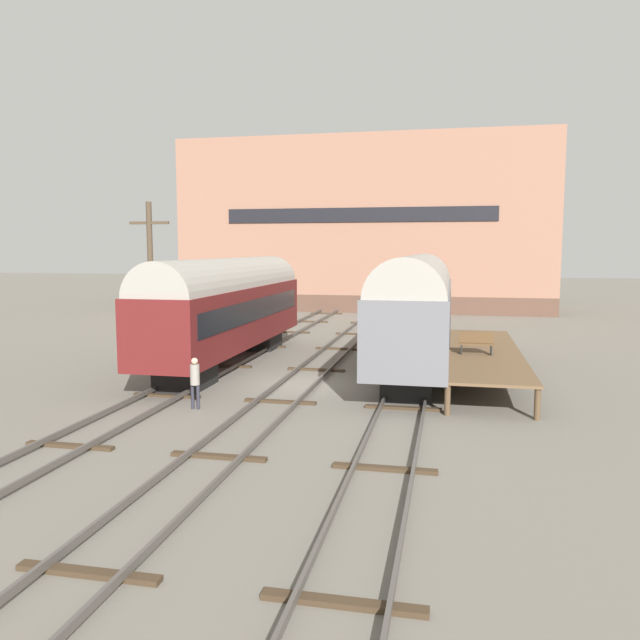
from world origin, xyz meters
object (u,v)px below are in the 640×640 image
utility_pole (151,285)px  train_car_grey (416,305)px  bench (476,342)px  person_worker (195,378)px  train_car_maroon (228,304)px

utility_pole → train_car_grey: bearing=15.1°
train_car_grey → bench: train_car_grey is taller
train_car_grey → bench: bearing=-34.0°
utility_pole → person_worker: bearing=-51.6°
bench → person_worker: (-9.53, -6.68, -0.54)m
train_car_grey → person_worker: bearing=-129.6°
utility_pole → train_car_maroon: bearing=46.3°
train_car_maroon → bench: train_car_maroon is taller
bench → person_worker: bearing=-145.0°
bench → utility_pole: size_ratio=0.19×
person_worker → utility_pole: 7.43m
train_car_maroon → utility_pole: utility_pole is taller
train_car_grey → bench: 3.37m
bench → utility_pole: bearing=-174.7°
train_car_maroon → utility_pole: size_ratio=2.04×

